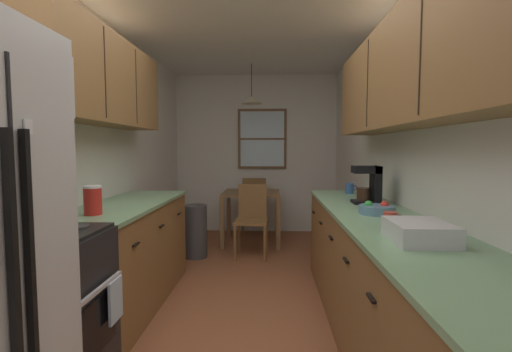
{
  "coord_description": "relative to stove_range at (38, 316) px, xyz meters",
  "views": [
    {
      "loc": [
        0.24,
        -2.38,
        1.36
      ],
      "look_at": [
        0.1,
        1.22,
        1.09
      ],
      "focal_mm": 25.69,
      "sensor_mm": 36.0,
      "label": 1
    }
  ],
  "objects": [
    {
      "name": "pendant_light",
      "position": [
        0.96,
        3.37,
        1.57
      ],
      "size": [
        0.31,
        0.31,
        0.56
      ],
      "color": "black"
    },
    {
      "name": "wall_back",
      "position": [
        0.99,
        4.19,
        0.8
      ],
      "size": [
        4.4,
        0.1,
        2.55
      ],
      "primitive_type": "cube",
      "color": "white",
      "rests_on": "ground"
    },
    {
      "name": "coffee_maker",
      "position": [
        2.07,
        1.26,
        0.59
      ],
      "size": [
        0.22,
        0.18,
        0.32
      ],
      "color": "black",
      "rests_on": "counter_right"
    },
    {
      "name": "back_window",
      "position": [
        1.1,
        4.12,
        1.05
      ],
      "size": [
        0.79,
        0.05,
        0.96
      ],
      "color": "brown"
    },
    {
      "name": "dining_chair_near",
      "position": [
        1.0,
        2.76,
        0.03
      ],
      "size": [
        0.42,
        0.42,
        0.9
      ],
      "color": "brown",
      "rests_on": "ground"
    },
    {
      "name": "mug_by_coffeemaker",
      "position": [
        2.05,
        1.94,
        0.48
      ],
      "size": [
        0.12,
        0.08,
        0.11
      ],
      "color": "#335999",
      "rests_on": "counter_right"
    },
    {
      "name": "ground_plane",
      "position": [
        0.99,
        1.54,
        -0.47
      ],
      "size": [
        12.0,
        12.0,
        0.0
      ],
      "primitive_type": "plane",
      "color": "brown"
    },
    {
      "name": "storage_canister",
      "position": [
        -0.01,
        0.65,
        0.53
      ],
      "size": [
        0.12,
        0.12,
        0.2
      ],
      "color": "red",
      "rests_on": "counter_left"
    },
    {
      "name": "dining_table",
      "position": [
        0.96,
        3.37,
        0.14
      ],
      "size": [
        0.81,
        0.8,
        0.74
      ],
      "color": "brown",
      "rests_on": "ground"
    },
    {
      "name": "microwave_over_range",
      "position": [
        -0.11,
        0.0,
        1.25
      ],
      "size": [
        0.39,
        0.63,
        0.36
      ],
      "color": "silver"
    },
    {
      "name": "mug_spare",
      "position": [
        1.94,
        0.31,
        0.48
      ],
      "size": [
        0.11,
        0.08,
        0.09
      ],
      "color": "#BF3F33",
      "rests_on": "counter_right"
    },
    {
      "name": "table_serving_bowl",
      "position": [
        0.94,
        3.39,
        0.3
      ],
      "size": [
        0.18,
        0.18,
        0.06
      ],
      "primitive_type": "cylinder",
      "color": "#E0D14C",
      "rests_on": "dining_table"
    },
    {
      "name": "ceiling_slab",
      "position": [
        0.99,
        1.54,
        2.12
      ],
      "size": [
        4.4,
        9.0,
        0.08
      ],
      "primitive_type": "cube",
      "color": "white"
    },
    {
      "name": "wall_left",
      "position": [
        -0.36,
        1.54,
        0.8
      ],
      "size": [
        0.1,
        9.0,
        2.55
      ],
      "primitive_type": "cube",
      "color": "white",
      "rests_on": "ground"
    },
    {
      "name": "stove_range",
      "position": [
        0.0,
        0.0,
        0.0
      ],
      "size": [
        0.66,
        0.62,
        1.1
      ],
      "color": "black",
      "rests_on": "ground"
    },
    {
      "name": "trash_bin",
      "position": [
        0.29,
        2.65,
        -0.14
      ],
      "size": [
        0.29,
        0.29,
        0.66
      ],
      "primitive_type": "cylinder",
      "color": "#3F3F42",
      "rests_on": "ground"
    },
    {
      "name": "upper_cabinets_right",
      "position": [
        2.13,
        0.54,
        1.39
      ],
      "size": [
        0.33,
        3.01,
        0.71
      ],
      "color": "brown"
    },
    {
      "name": "counter_right",
      "position": [
        1.99,
        0.59,
        -0.02
      ],
      "size": [
        0.64,
        3.33,
        0.9
      ],
      "color": "brown",
      "rests_on": "ground"
    },
    {
      "name": "counter_left",
      "position": [
        -0.01,
        1.22,
        -0.02
      ],
      "size": [
        0.64,
        1.81,
        0.9
      ],
      "color": "brown",
      "rests_on": "ground"
    },
    {
      "name": "dining_chair_far",
      "position": [
        0.97,
        3.98,
        0.03
      ],
      "size": [
        0.42,
        0.42,
        0.9
      ],
      "color": "brown",
      "rests_on": "ground"
    },
    {
      "name": "dish_towel",
      "position": [
        0.35,
        0.16,
        0.03
      ],
      "size": [
        0.02,
        0.16,
        0.24
      ],
      "primitive_type": "cube",
      "color": "silver"
    },
    {
      "name": "dish_rack",
      "position": [
        1.97,
        -0.02,
        0.48
      ],
      "size": [
        0.28,
        0.34,
        0.1
      ],
      "primitive_type": "cube",
      "color": "silver",
      "rests_on": "counter_right"
    },
    {
      "name": "wall_right",
      "position": [
        2.34,
        1.54,
        0.8
      ],
      "size": [
        0.1,
        9.0,
        2.55
      ],
      "primitive_type": "cube",
      "color": "white",
      "rests_on": "ground"
    },
    {
      "name": "upper_cabinets_left",
      "position": [
        -0.15,
        1.17,
        1.45
      ],
      "size": [
        0.33,
        1.89,
        0.72
      ],
      "color": "brown"
    },
    {
      "name": "fruit_bowl",
      "position": [
        1.99,
        0.76,
        0.46
      ],
      "size": [
        0.25,
        0.25,
        0.09
      ],
      "color": "#597F9E",
      "rests_on": "counter_right"
    }
  ]
}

